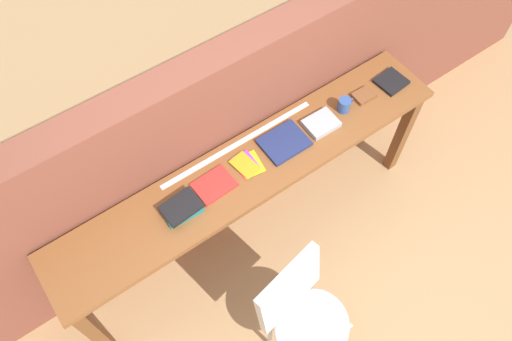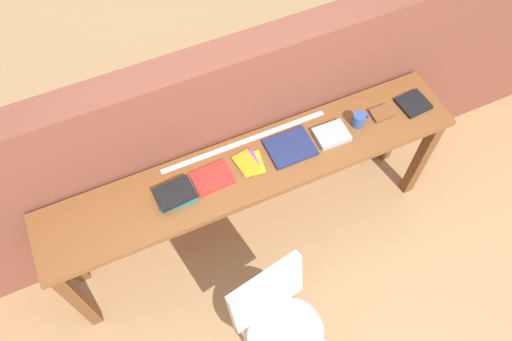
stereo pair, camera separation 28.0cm
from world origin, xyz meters
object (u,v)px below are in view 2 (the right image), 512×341
book_stack_leftmost (175,195)px  mug (359,120)px  leather_journal_brown (382,113)px  magazine_cycling (212,178)px  book_repair_rightmost (413,104)px  chair_white_moulded (279,320)px  book_open_centre (290,147)px  pamphlet_pile_colourful (249,164)px

book_stack_leftmost → mug: mug is taller
book_stack_leftmost → leather_journal_brown: (1.33, 0.03, -0.02)m
magazine_cycling → book_repair_rightmost: size_ratio=1.25×
chair_white_moulded → book_stack_leftmost: book_stack_leftmost is taller
leather_journal_brown → chair_white_moulded: bearing=-141.5°
book_open_centre → leather_journal_brown: bearing=-0.6°
magazine_cycling → pamphlet_pile_colourful: same height
book_stack_leftmost → magazine_cycling: size_ratio=0.99×
book_open_centre → leather_journal_brown: 0.62m
mug → leather_journal_brown: 0.17m
magazine_cycling → leather_journal_brown: leather_journal_brown is taller
book_open_centre → mug: 0.45m
book_repair_rightmost → leather_journal_brown: bearing=172.0°
magazine_cycling → leather_journal_brown: (1.10, -0.00, 0.00)m
book_stack_leftmost → book_open_centre: (0.71, 0.03, -0.02)m
pamphlet_pile_colourful → leather_journal_brown: 0.88m
chair_white_moulded → book_repair_rightmost: 1.53m
chair_white_moulded → mug: bearing=41.4°
book_repair_rightmost → pamphlet_pile_colourful: bearing=174.8°
book_stack_leftmost → leather_journal_brown: bearing=1.3°
leather_journal_brown → book_repair_rightmost: 0.22m
mug → leather_journal_brown: size_ratio=0.85×
book_open_centre → leather_journal_brown: size_ratio=2.03×
pamphlet_pile_colourful → book_repair_rightmost: (1.09, -0.02, 0.00)m
magazine_cycling → book_repair_rightmost: book_repair_rightmost is taller
chair_white_moulded → book_repair_rightmost: size_ratio=5.08×
chair_white_moulded → pamphlet_pile_colourful: 0.88m
pamphlet_pile_colourful → leather_journal_brown: (0.88, -0.00, 0.00)m
magazine_cycling → book_open_centre: book_open_centre is taller
pamphlet_pile_colourful → book_open_centre: 0.26m
book_stack_leftmost → book_open_centre: size_ratio=0.82×
book_repair_rightmost → magazine_cycling: bearing=175.0°
magazine_cycling → book_repair_rightmost: (1.32, -0.02, 0.00)m
mug → book_repair_rightmost: (0.38, -0.01, -0.03)m
mug → pamphlet_pile_colourful: bearing=179.4°
mug → book_open_centre: bearing=178.9°
chair_white_moulded → pamphlet_pile_colourful: pamphlet_pile_colourful is taller
chair_white_moulded → magazine_cycling: size_ratio=4.08×
chair_white_moulded → book_open_centre: size_ratio=3.37×
book_stack_leftmost → book_repair_rightmost: book_stack_leftmost is taller
book_open_centre → magazine_cycling: bearing=-180.0°
book_open_centre → leather_journal_brown: same height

